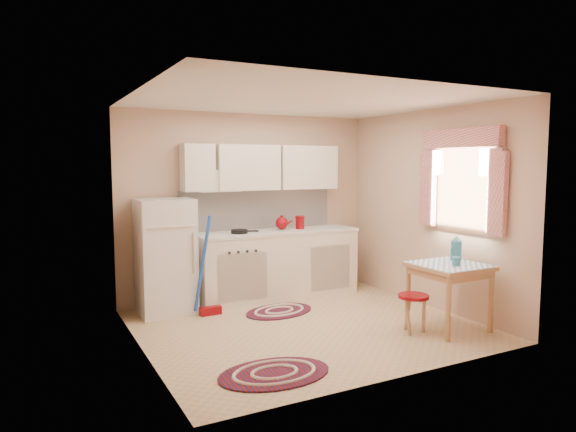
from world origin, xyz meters
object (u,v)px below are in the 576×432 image
object	(u,v)px
table	(448,297)
fridge	(165,256)
base_cabinets	(277,265)
stool	(413,314)

from	to	relation	value
table	fridge	bearing A→B (deg)	141.59
base_cabinets	stool	world-z (taller)	base_cabinets
base_cabinets	table	world-z (taller)	base_cabinets
fridge	base_cabinets	world-z (taller)	fridge
table	stool	bearing A→B (deg)	171.25
table	base_cabinets	bearing A→B (deg)	116.70
fridge	base_cabinets	size ratio (longest dim) A/B	0.62
stool	fridge	bearing A→B (deg)	137.31
base_cabinets	stool	bearing A→B (deg)	-73.04
stool	base_cabinets	bearing A→B (deg)	106.96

